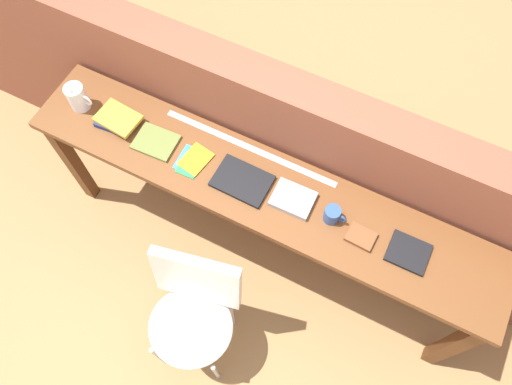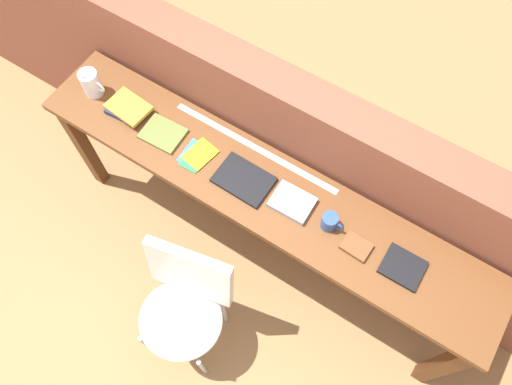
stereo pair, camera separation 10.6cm
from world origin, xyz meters
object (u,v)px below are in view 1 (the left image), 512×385
object	(u,v)px
magazine_cycling	(156,142)
mug	(333,215)
book_repair_rightmost	(408,253)
chair_white_moulded	(193,311)
pitcher_white	(78,97)
book_stack_leftmost	(117,119)
pamphlet_pile_colourful	(193,161)
book_open_centre	(242,181)
leather_journal_brown	(361,237)

from	to	relation	value
magazine_cycling	mug	world-z (taller)	mug
book_repair_rightmost	chair_white_moulded	bearing A→B (deg)	-143.54
chair_white_moulded	mug	distance (m)	0.86
pitcher_white	magazine_cycling	distance (m)	0.48
chair_white_moulded	book_stack_leftmost	size ratio (longest dim) A/B	3.85
mug	book_repair_rightmost	distance (m)	0.38
mug	book_repair_rightmost	xyz separation A→B (m)	(0.38, -0.00, -0.03)
pamphlet_pile_colourful	pitcher_white	bearing A→B (deg)	177.84
book_stack_leftmost	book_open_centre	xyz separation A→B (m)	(0.74, -0.02, -0.02)
chair_white_moulded	book_open_centre	world-z (taller)	book_open_centre
book_stack_leftmost	book_open_centre	distance (m)	0.74
book_stack_leftmost	book_repair_rightmost	distance (m)	1.59
magazine_cycling	book_open_centre	distance (m)	0.50
book_stack_leftmost	mug	size ratio (longest dim) A/B	2.10
book_stack_leftmost	book_repair_rightmost	world-z (taller)	book_stack_leftmost
book_stack_leftmost	pamphlet_pile_colourful	size ratio (longest dim) A/B	1.19
pitcher_white	book_open_centre	size ratio (longest dim) A/B	0.67
chair_white_moulded	magazine_cycling	world-z (taller)	magazine_cycling
pitcher_white	book_stack_leftmost	bearing A→B (deg)	0.49
book_stack_leftmost	book_open_centre	bearing A→B (deg)	-1.57
leather_journal_brown	book_repair_rightmost	xyz separation A→B (m)	(0.22, 0.03, -0.00)
pamphlet_pile_colourful	mug	size ratio (longest dim) A/B	1.76
pitcher_white	leather_journal_brown	bearing A→B (deg)	-1.06
leather_journal_brown	book_repair_rightmost	size ratio (longest dim) A/B	0.71
magazine_cycling	pamphlet_pile_colourful	world-z (taller)	magazine_cycling
chair_white_moulded	book_stack_leftmost	distance (m)	1.06
magazine_cycling	book_open_centre	bearing A→B (deg)	-2.98
pamphlet_pile_colourful	magazine_cycling	bearing A→B (deg)	177.83
chair_white_moulded	pitcher_white	distance (m)	1.25
pamphlet_pile_colourful	book_repair_rightmost	distance (m)	1.13
chair_white_moulded	leather_journal_brown	bearing A→B (deg)	44.70
pamphlet_pile_colourful	book_stack_leftmost	bearing A→B (deg)	176.54
chair_white_moulded	book_repair_rightmost	bearing A→B (deg)	37.02
book_stack_leftmost	magazine_cycling	world-z (taller)	book_stack_leftmost
book_repair_rightmost	pitcher_white	bearing A→B (deg)	179.33
book_stack_leftmost	leather_journal_brown	world-z (taller)	book_stack_leftmost
magazine_cycling	leather_journal_brown	world-z (taller)	leather_journal_brown
chair_white_moulded	book_repair_rightmost	size ratio (longest dim) A/B	4.84
pitcher_white	leather_journal_brown	xyz separation A→B (m)	(1.60, -0.03, -0.07)
book_open_centre	chair_white_moulded	bearing A→B (deg)	-86.70
magazine_cycling	book_repair_rightmost	distance (m)	1.35
pitcher_white	magazine_cycling	bearing A→B (deg)	-2.15
pitcher_white	mug	distance (m)	1.44
leather_journal_brown	book_open_centre	bearing A→B (deg)	-178.46
pamphlet_pile_colourful	leather_journal_brown	size ratio (longest dim) A/B	1.49
book_open_centre	book_repair_rightmost	world-z (taller)	same
chair_white_moulded	mug	world-z (taller)	mug
pamphlet_pile_colourful	mug	distance (m)	0.75
magazine_cycling	leather_journal_brown	bearing A→B (deg)	-3.51
chair_white_moulded	book_open_centre	distance (m)	0.71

